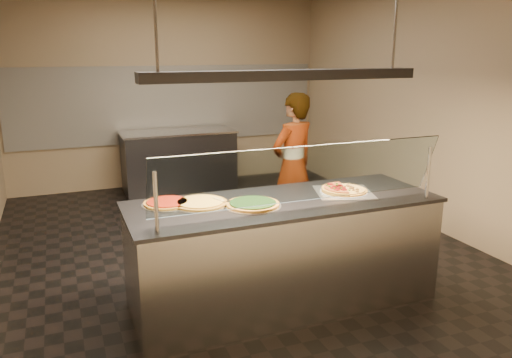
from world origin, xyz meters
name	(u,v)px	position (x,y,z in m)	size (l,w,h in m)	color
ground	(232,247)	(0.00, 0.00, -0.01)	(5.00, 6.00, 0.02)	black
wall_back	(169,91)	(0.00, 3.01, 1.50)	(5.00, 0.02, 3.00)	#967C60
wall_front	(424,181)	(0.00, -3.01, 1.50)	(5.00, 0.02, 3.00)	#967C60
wall_right	(423,104)	(2.51, 0.00, 1.50)	(0.02, 6.00, 3.00)	#967C60
tile_band	(170,104)	(0.00, 2.98, 1.30)	(4.90, 0.02, 1.20)	silver
serving_counter	(283,252)	(0.00, -1.36, 0.47)	(2.60, 0.94, 0.93)	#B7B7BC
sneeze_guard	(304,175)	(0.00, -1.70, 1.23)	(2.36, 0.18, 0.54)	#B7B7BC
perforated_tray	(344,192)	(0.58, -1.35, 0.94)	(0.60, 0.60, 0.01)	silver
half_pizza_pepperoni	(334,190)	(0.48, -1.35, 0.96)	(0.31, 0.43, 0.05)	#926020
half_pizza_sausage	(353,188)	(0.67, -1.35, 0.96)	(0.31, 0.43, 0.04)	#926020
pizza_spinach	(253,204)	(-0.31, -1.41, 0.95)	(0.46, 0.46, 0.03)	silver
pizza_cheese	(201,203)	(-0.68, -1.21, 0.94)	(0.46, 0.46, 0.03)	silver
pizza_tomato	(167,203)	(-0.93, -1.12, 0.94)	(0.40, 0.40, 0.03)	silver
pizza_spatula	(226,200)	(-0.49, -1.28, 0.96)	(0.24, 0.22, 0.02)	#B7B7BC
prep_table	(179,160)	(0.01, 2.55, 0.47)	(1.73, 0.74, 0.93)	#323237
worker	(293,165)	(0.81, 0.13, 0.84)	(0.61, 0.40, 1.68)	#312C38
heat_lamp_housing	(286,75)	(0.00, -1.36, 1.95)	(2.30, 0.18, 0.08)	#323237
lamp_rod_right	(397,6)	(1.00, -1.36, 2.50)	(0.02, 0.02, 1.01)	#B7B7BC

